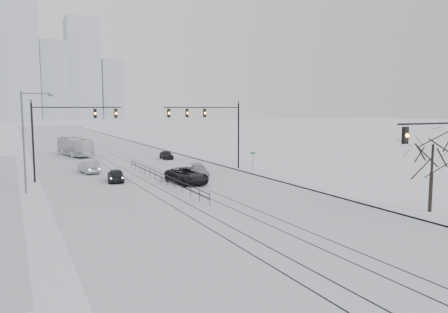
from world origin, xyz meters
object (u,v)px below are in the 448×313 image
Objects in this scene: bare_tree at (433,151)px; sedan_nb_right at (199,171)px; sedan_sb_inner at (116,175)px; sedan_nb_front at (187,176)px; traffic_mast_near at (448,156)px; sedan_nb_far at (166,155)px; sedan_sb_outer at (89,167)px; box_truck at (75,147)px.

bare_tree reaches higher than sedan_nb_right.
bare_tree is 29.43m from sedan_sb_inner.
sedan_sb_inner reaches higher than sedan_nb_right.
bare_tree is at bearing -67.87° from sedan_nb_front.
sedan_nb_far is (-3.70, 43.48, -3.94)m from traffic_mast_near.
sedan_nb_far reaches higher than sedan_nb_right.
sedan_sb_outer is 0.41× the size of box_truck.
box_truck reaches higher than sedan_nb_right.
traffic_mast_near is at bearing 128.82° from sedan_sb_inner.
sedan_nb_far is at bearing -151.22° from sedan_sb_outer.
sedan_nb_front is (6.19, -4.08, 0.10)m from sedan_sb_inner.
sedan_nb_front reaches higher than sedan_nb_far.
sedan_nb_right is at bearing -171.60° from sedan_sb_inner.
box_truck is (1.02, 19.89, 0.75)m from sedan_sb_outer.
traffic_mast_near is at bearing 107.21° from sedan_sb_outer.
sedan_nb_right is (10.65, -7.49, -0.10)m from sedan_sb_outer.
sedan_nb_front is at bearing 90.96° from box_truck.
sedan_sb_outer reaches higher than sedan_nb_far.
bare_tree is at bearing 112.74° from sedan_sb_outer.
sedan_sb_outer is (-18.74, 30.84, -3.78)m from bare_tree.
sedan_nb_front is at bearing -99.53° from sedan_nb_far.
bare_tree is 25.02m from sedan_nb_right.
sedan_sb_inner reaches higher than sedan_nb_far.
box_truck is (-0.51, 27.16, 0.77)m from sedan_sb_inner.
sedan_sb_outer is at bearing 75.91° from box_truck.
sedan_sb_inner is 0.96× the size of sedan_nb_right.
sedan_nb_right is 1.14× the size of sedan_nb_far.
sedan_nb_front is 21.56m from sedan_nb_far.
sedan_sb_inner is at bearing 79.93° from box_truck.
traffic_mast_near is 43.82m from sedan_nb_far.
sedan_nb_front is at bearing -116.24° from sedan_nb_right.
sedan_nb_right is at bearing 98.23° from box_truck.
sedan_nb_front is 1.54× the size of sedan_nb_far.
sedan_nb_front reaches higher than sedan_sb_inner.
sedan_sb_inner is 9.12m from sedan_nb_right.
bare_tree is 1.08× the size of sedan_nb_front.
sedan_sb_inner is (-14.80, 26.57, -3.88)m from traffic_mast_near.
bare_tree is 1.42× the size of sedan_sb_outer.
bare_tree reaches higher than sedan_sb_inner.
sedan_sb_outer is 15.89m from sedan_nb_far.
sedan_sb_outer is at bearing 155.75° from sedan_nb_right.
sedan_nb_right is at bearing -92.97° from sedan_nb_far.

